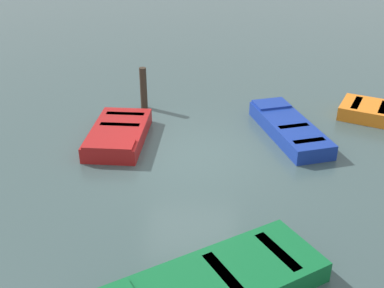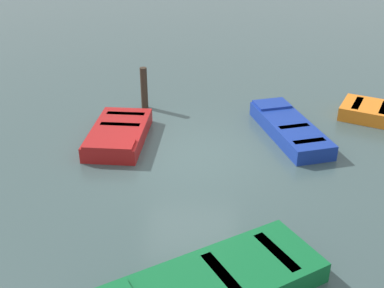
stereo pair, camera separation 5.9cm
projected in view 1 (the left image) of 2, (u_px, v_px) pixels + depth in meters
ground_plane at (192, 156)px, 12.04m from camera, size 80.00×80.00×0.00m
rowboat_red at (118, 134)px, 12.69m from camera, size 1.51×2.69×0.46m
rowboat_blue at (289, 128)px, 13.03m from camera, size 1.98×3.42×0.46m
mooring_piling_center at (143, 88)px, 14.51m from camera, size 0.21×0.21×1.30m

